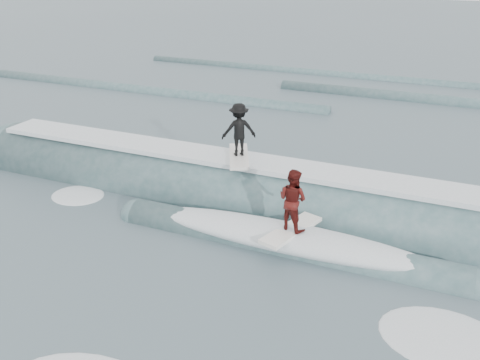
% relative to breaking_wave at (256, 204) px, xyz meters
% --- Properties ---
extents(ground, '(160.00, 160.00, 0.00)m').
position_rel_breaking_wave_xyz_m(ground, '(-0.19, -3.62, -0.04)').
color(ground, '#40535E').
rests_on(ground, ground).
extents(breaking_wave, '(21.04, 4.05, 2.55)m').
position_rel_breaking_wave_xyz_m(breaking_wave, '(0.00, 0.00, 0.00)').
color(breaking_wave, '#345558').
rests_on(breaking_wave, ground).
extents(surfer_black, '(1.34, 2.05, 1.66)m').
position_rel_breaking_wave_xyz_m(surfer_black, '(-0.66, 0.23, 2.10)').
color(surfer_black, silver).
rests_on(surfer_black, ground).
extents(surfer_red, '(1.11, 2.07, 1.70)m').
position_rel_breaking_wave_xyz_m(surfer_red, '(1.75, -1.97, 1.24)').
color(surfer_red, white).
rests_on(surfer_red, ground).
extents(whitewater, '(13.26, 8.24, 0.10)m').
position_rel_breaking_wave_xyz_m(whitewater, '(1.75, -5.68, -0.04)').
color(whitewater, white).
rests_on(whitewater, ground).
extents(far_swells, '(40.31, 8.65, 0.80)m').
position_rel_breaking_wave_xyz_m(far_swells, '(-1.79, 14.03, -0.04)').
color(far_swells, '#345558').
rests_on(far_swells, ground).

